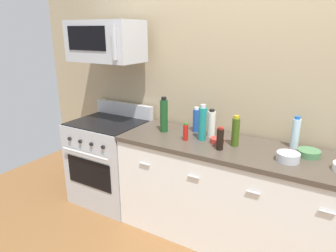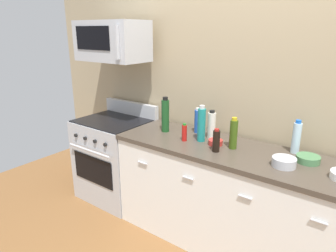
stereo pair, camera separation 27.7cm
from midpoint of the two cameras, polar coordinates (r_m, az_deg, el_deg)
ground_plane at (r=3.02m, az=9.00°, el=-20.45°), size 6.24×6.24×0.00m
back_wall at (r=2.82m, az=13.47°, el=6.86°), size 5.20×0.10×2.70m
counter_unit at (r=2.76m, az=9.46°, el=-12.93°), size 2.11×0.66×0.92m
range_oven at (r=3.47m, az=-13.19°, el=-6.40°), size 0.76×0.69×1.07m
microwave at (r=3.21m, az=-14.27°, el=15.28°), size 0.74×0.44×0.40m
bottle_soda_blue at (r=2.88m, az=2.63°, el=1.08°), size 0.06×0.06×0.24m
bottle_water_clear at (r=2.64m, az=20.26°, el=-1.29°), size 0.07×0.07×0.27m
bottle_olive_oil at (r=2.55m, az=9.66°, el=-1.10°), size 0.07×0.07×0.27m
bottle_vinegar_white at (r=2.75m, az=5.37°, el=0.40°), size 0.07×0.07×0.26m
bottle_hot_sauce_red at (r=2.66m, az=0.41°, el=-1.21°), size 0.05×0.05×0.16m
bottle_sparkling_teal at (r=2.65m, az=3.60°, el=0.48°), size 0.07×0.07×0.32m
bottle_wine_green at (r=2.87m, az=-3.53°, el=1.98°), size 0.07×0.07×0.34m
bottle_soy_sauce_dark at (r=2.46m, az=6.67°, el=-2.51°), size 0.06×0.06×0.19m
bowl_steel_prep at (r=2.38m, az=18.72°, el=-5.59°), size 0.17×0.17×0.07m
bowl_red_small at (r=2.63m, az=6.33°, el=-2.74°), size 0.12×0.12×0.04m
bowl_green_glaze at (r=2.53m, az=22.31°, el=-4.78°), size 0.17×0.17×0.05m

